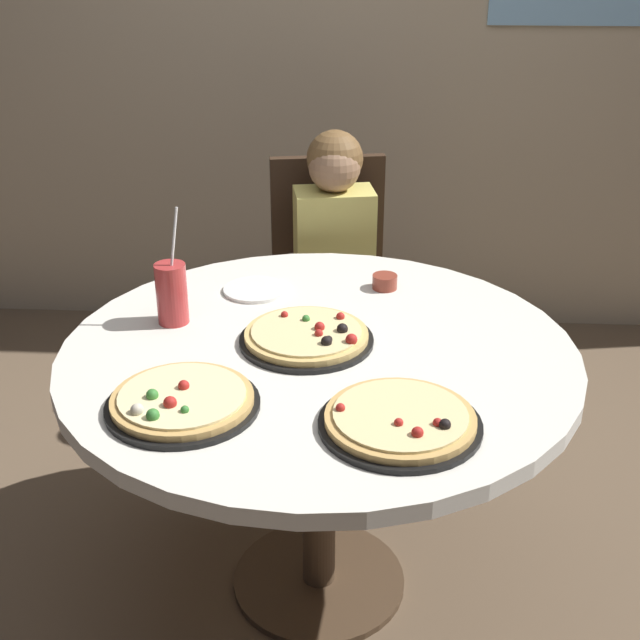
% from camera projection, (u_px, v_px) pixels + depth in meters
% --- Properties ---
extents(ground_plane, '(8.00, 8.00, 0.00)m').
position_uv_depth(ground_plane, '(319.00, 582.00, 2.37)').
color(ground_plane, brown).
extents(dining_table, '(1.26, 1.26, 0.75)m').
position_uv_depth(dining_table, '(319.00, 380.00, 2.08)').
color(dining_table, silver).
rests_on(dining_table, ground_plane).
extents(chair_wooden, '(0.46, 0.46, 0.95)m').
position_uv_depth(chair_wooden, '(330.00, 279.00, 2.99)').
color(chair_wooden, '#382619').
rests_on(chair_wooden, ground_plane).
extents(diner_child, '(0.31, 0.43, 1.08)m').
position_uv_depth(diner_child, '(336.00, 312.00, 2.84)').
color(diner_child, '#3F4766').
rests_on(diner_child, ground_plane).
extents(pizza_veggie, '(0.33, 0.33, 0.05)m').
position_uv_depth(pizza_veggie, '(307.00, 336.00, 2.06)').
color(pizza_veggie, black).
rests_on(pizza_veggie, dining_table).
extents(pizza_cheese, '(0.34, 0.34, 0.05)m').
position_uv_depth(pizza_cheese, '(400.00, 420.00, 1.72)').
color(pizza_cheese, black).
rests_on(pizza_cheese, dining_table).
extents(pizza_pepperoni, '(0.33, 0.33, 0.05)m').
position_uv_depth(pizza_pepperoni, '(182.00, 401.00, 1.79)').
color(pizza_pepperoni, black).
rests_on(pizza_pepperoni, dining_table).
extents(soda_cup, '(0.08, 0.08, 0.31)m').
position_uv_depth(soda_cup, '(172.00, 293.00, 2.14)').
color(soda_cup, '#B73333').
rests_on(soda_cup, dining_table).
extents(sauce_bowl, '(0.07, 0.07, 0.04)m').
position_uv_depth(sauce_bowl, '(385.00, 282.00, 2.36)').
color(sauce_bowl, brown).
rests_on(sauce_bowl, dining_table).
extents(plate_small, '(0.18, 0.18, 0.01)m').
position_uv_depth(plate_small, '(256.00, 290.00, 2.34)').
color(plate_small, white).
rests_on(plate_small, dining_table).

